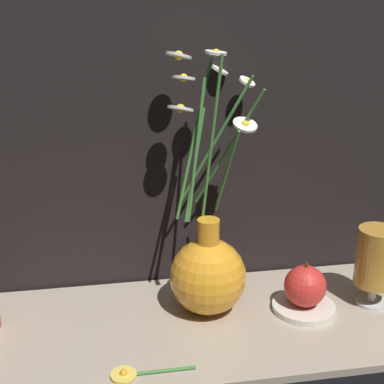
{
  "coord_description": "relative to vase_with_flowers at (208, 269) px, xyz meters",
  "views": [
    {
      "loc": [
        -0.11,
        -0.72,
        0.49
      ],
      "look_at": [
        0.01,
        0.0,
        0.23
      ],
      "focal_mm": 50.0,
      "sensor_mm": 36.0,
      "label": 1
    }
  ],
  "objects": [
    {
      "name": "tea_glass",
      "position": [
        0.28,
        -0.03,
        0.01
      ],
      "size": [
        0.07,
        0.07,
        0.14
      ],
      "color": "silver",
      "rests_on": "shelf"
    },
    {
      "name": "shelf",
      "position": [
        -0.05,
        -0.04,
        -0.08
      ],
      "size": [
        0.82,
        0.3,
        0.01
      ],
      "color": "tan",
      "rests_on": "ground_plane"
    },
    {
      "name": "ground_plane",
      "position": [
        -0.05,
        -0.04,
        -0.09
      ],
      "size": [
        6.0,
        6.0,
        0.0
      ],
      "primitive_type": "plane",
      "color": "black"
    },
    {
      "name": "orange_fruit",
      "position": [
        0.16,
        -0.03,
        -0.03
      ],
      "size": [
        0.07,
        0.07,
        0.08
      ],
      "color": "red",
      "rests_on": "saucer_plate"
    },
    {
      "name": "vase_with_flowers",
      "position": [
        0.0,
        0.0,
        0.0
      ],
      "size": [
        0.16,
        0.19,
        0.42
      ],
      "color": "orange",
      "rests_on": "shelf"
    },
    {
      "name": "loose_daisy",
      "position": [
        -0.13,
        -0.15,
        -0.07
      ],
      "size": [
        0.12,
        0.04,
        0.01
      ],
      "color": "#3D7A33",
      "rests_on": "shelf"
    },
    {
      "name": "saucer_plate",
      "position": [
        0.16,
        -0.03,
        -0.07
      ],
      "size": [
        0.1,
        0.1,
        0.01
      ],
      "color": "silver",
      "rests_on": "shelf"
    }
  ]
}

